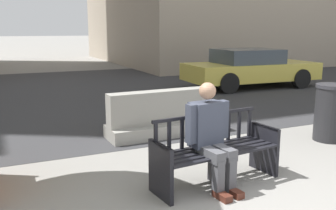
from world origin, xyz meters
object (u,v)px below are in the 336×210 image
(car_taxi_near, at_px, (250,68))
(trash_bin, at_px, (330,112))
(seated_person, at_px, (211,134))
(jersey_barrier_centre, at_px, (161,117))
(street_bench, at_px, (216,153))

(car_taxi_near, distance_m, trash_bin, 6.17)
(seated_person, relative_size, jersey_barrier_centre, 0.65)
(seated_person, height_order, trash_bin, seated_person)
(car_taxi_near, bearing_deg, street_bench, -129.44)
(seated_person, bearing_deg, car_taxi_near, 50.21)
(street_bench, distance_m, car_taxi_near, 8.33)
(car_taxi_near, bearing_deg, jersey_barrier_centre, -140.87)
(seated_person, xyz_separation_m, trash_bin, (2.96, 0.85, -0.18))
(jersey_barrier_centre, height_order, trash_bin, trash_bin)
(street_bench, relative_size, seated_person, 1.32)
(seated_person, distance_m, jersey_barrier_centre, 2.44)
(street_bench, height_order, trash_bin, trash_bin)
(trash_bin, bearing_deg, seated_person, -163.98)
(street_bench, height_order, jersey_barrier_centre, street_bench)
(street_bench, bearing_deg, seated_person, -150.57)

